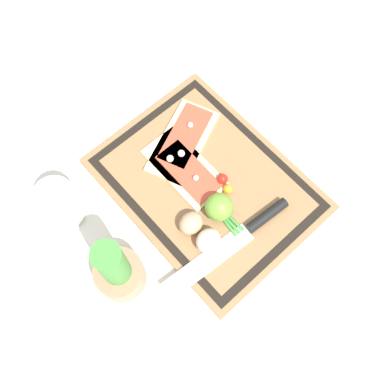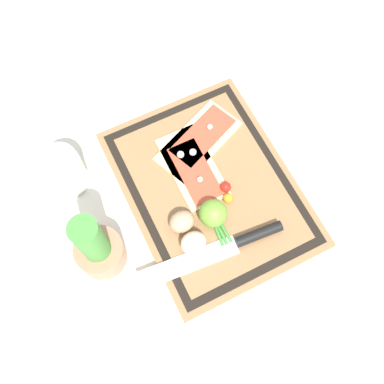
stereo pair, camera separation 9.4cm
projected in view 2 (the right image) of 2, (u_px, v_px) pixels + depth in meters
name	position (u px, v px, depth m)	size (l,w,h in m)	color
ground_plane	(210.00, 190.00, 0.98)	(6.00, 6.00, 0.00)	silver
cutting_board	(210.00, 188.00, 0.97)	(0.46, 0.35, 0.02)	#997047
pizza_slice_near	(199.00, 140.00, 1.00)	(0.17, 0.22, 0.02)	beige
pizza_slice_far	(193.00, 168.00, 0.98)	(0.19, 0.10, 0.02)	beige
knife	(235.00, 244.00, 0.91)	(0.06, 0.31, 0.02)	silver
egg_brown	(182.00, 222.00, 0.91)	(0.04, 0.05, 0.04)	tan
egg_pink	(193.00, 243.00, 0.90)	(0.04, 0.05, 0.04)	beige
lime	(213.00, 213.00, 0.91)	(0.06, 0.06, 0.06)	#70A838
cherry_tomato_red	(226.00, 187.00, 0.95)	(0.02, 0.02, 0.02)	red
cherry_tomato_yellow	(228.00, 198.00, 0.94)	(0.02, 0.02, 0.02)	gold
scallion_bunch	(201.00, 190.00, 0.96)	(0.26, 0.04, 0.01)	#47933D
herb_pot	(97.00, 249.00, 0.86)	(0.10, 0.10, 0.20)	#AD7A5B
sauce_jar	(65.00, 173.00, 0.95)	(0.08, 0.08, 0.11)	silver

